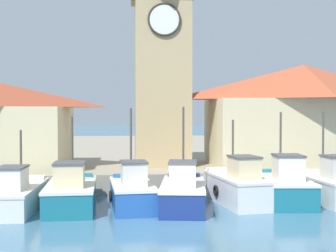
{
  "coord_description": "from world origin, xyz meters",
  "views": [
    {
      "loc": [
        -2.33,
        -17.3,
        4.27
      ],
      "look_at": [
        -0.16,
        8.71,
        3.5
      ],
      "focal_mm": 50.0,
      "sensor_mm": 36.0,
      "label": 1
    }
  ],
  "objects_px": {
    "fishing_boat_left_outer": "(17,195)",
    "fishing_boat_left_inner": "(71,192)",
    "clock_tower": "(162,56)",
    "fishing_boat_right_inner": "(284,186)",
    "fishing_boat_right_outer": "(329,186)",
    "warehouse_right": "(303,114)",
    "fishing_boat_mid_right": "(238,186)",
    "fishing_boat_mid_left": "(132,191)",
    "fishing_boat_center": "(183,192)"
  },
  "relations": [
    {
      "from": "fishing_boat_mid_left",
      "to": "fishing_boat_right_outer",
      "type": "relative_size",
      "value": 1.04
    },
    {
      "from": "fishing_boat_mid_right",
      "to": "clock_tower",
      "type": "relative_size",
      "value": 0.36
    },
    {
      "from": "fishing_boat_left_outer",
      "to": "fishing_boat_center",
      "type": "relative_size",
      "value": 1.0
    },
    {
      "from": "fishing_boat_center",
      "to": "warehouse_right",
      "type": "bearing_deg",
      "value": 40.75
    },
    {
      "from": "fishing_boat_center",
      "to": "fishing_boat_mid_right",
      "type": "distance_m",
      "value": 2.83
    },
    {
      "from": "fishing_boat_mid_left",
      "to": "warehouse_right",
      "type": "relative_size",
      "value": 0.4
    },
    {
      "from": "fishing_boat_right_inner",
      "to": "warehouse_right",
      "type": "distance_m",
      "value": 7.76
    },
    {
      "from": "fishing_boat_left_inner",
      "to": "warehouse_right",
      "type": "xyz_separation_m",
      "value": [
        13.1,
        6.72,
        3.43
      ]
    },
    {
      "from": "fishing_boat_left_inner",
      "to": "fishing_boat_right_inner",
      "type": "xyz_separation_m",
      "value": [
        9.81,
        0.56,
        0.05
      ]
    },
    {
      "from": "warehouse_right",
      "to": "fishing_boat_right_outer",
      "type": "bearing_deg",
      "value": -100.03
    },
    {
      "from": "fishing_boat_mid_left",
      "to": "warehouse_right",
      "type": "xyz_separation_m",
      "value": [
        10.4,
        6.74,
        3.43
      ]
    },
    {
      "from": "fishing_boat_right_inner",
      "to": "fishing_boat_center",
      "type": "bearing_deg",
      "value": -169.95
    },
    {
      "from": "fishing_boat_left_inner",
      "to": "warehouse_right",
      "type": "relative_size",
      "value": 0.44
    },
    {
      "from": "fishing_boat_left_outer",
      "to": "fishing_boat_left_inner",
      "type": "xyz_separation_m",
      "value": [
        2.29,
        0.13,
        0.05
      ]
    },
    {
      "from": "fishing_boat_left_inner",
      "to": "fishing_boat_mid_right",
      "type": "relative_size",
      "value": 0.99
    },
    {
      "from": "fishing_boat_mid_left",
      "to": "fishing_boat_right_inner",
      "type": "bearing_deg",
      "value": 4.6
    },
    {
      "from": "fishing_boat_left_outer",
      "to": "fishing_boat_center",
      "type": "bearing_deg",
      "value": -1.43
    },
    {
      "from": "fishing_boat_mid_left",
      "to": "fishing_boat_right_inner",
      "type": "distance_m",
      "value": 7.14
    },
    {
      "from": "fishing_boat_mid_left",
      "to": "clock_tower",
      "type": "distance_m",
      "value": 10.44
    },
    {
      "from": "fishing_boat_left_inner",
      "to": "fishing_boat_right_inner",
      "type": "distance_m",
      "value": 9.83
    },
    {
      "from": "fishing_boat_left_inner",
      "to": "fishing_boat_mid_left",
      "type": "relative_size",
      "value": 1.1
    },
    {
      "from": "fishing_boat_right_outer",
      "to": "fishing_boat_left_outer",
      "type": "bearing_deg",
      "value": -177.34
    },
    {
      "from": "fishing_boat_mid_right",
      "to": "warehouse_right",
      "type": "distance_m",
      "value": 8.87
    },
    {
      "from": "clock_tower",
      "to": "fishing_boat_mid_right",
      "type": "bearing_deg",
      "value": -66.31
    },
    {
      "from": "fishing_boat_left_outer",
      "to": "fishing_boat_mid_right",
      "type": "xyz_separation_m",
      "value": [
        9.91,
        0.73,
        0.12
      ]
    },
    {
      "from": "fishing_boat_left_outer",
      "to": "clock_tower",
      "type": "xyz_separation_m",
      "value": [
        6.86,
        7.68,
        7.0
      ]
    },
    {
      "from": "fishing_boat_right_inner",
      "to": "clock_tower",
      "type": "height_order",
      "value": "clock_tower"
    },
    {
      "from": "fishing_boat_right_inner",
      "to": "fishing_boat_left_outer",
      "type": "bearing_deg",
      "value": -176.77
    },
    {
      "from": "clock_tower",
      "to": "fishing_boat_right_inner",
      "type": "bearing_deg",
      "value": -53.16
    },
    {
      "from": "fishing_boat_left_outer",
      "to": "fishing_boat_mid_left",
      "type": "bearing_deg",
      "value": 1.27
    },
    {
      "from": "fishing_boat_right_inner",
      "to": "warehouse_right",
      "type": "height_order",
      "value": "warehouse_right"
    },
    {
      "from": "fishing_boat_mid_right",
      "to": "fishing_boat_right_inner",
      "type": "bearing_deg",
      "value": -1.14
    },
    {
      "from": "fishing_boat_left_outer",
      "to": "fishing_boat_mid_right",
      "type": "bearing_deg",
      "value": 4.19
    },
    {
      "from": "fishing_boat_mid_left",
      "to": "fishing_boat_right_outer",
      "type": "distance_m",
      "value": 9.32
    },
    {
      "from": "fishing_boat_mid_right",
      "to": "fishing_boat_right_outer",
      "type": "distance_m",
      "value": 4.38
    },
    {
      "from": "clock_tower",
      "to": "warehouse_right",
      "type": "distance_m",
      "value": 9.26
    },
    {
      "from": "clock_tower",
      "to": "fishing_boat_right_outer",
      "type": "bearing_deg",
      "value": -43.35
    },
    {
      "from": "fishing_boat_center",
      "to": "fishing_boat_mid_right",
      "type": "relative_size",
      "value": 1.02
    },
    {
      "from": "fishing_boat_right_inner",
      "to": "fishing_boat_mid_right",
      "type": "bearing_deg",
      "value": 178.86
    },
    {
      "from": "fishing_boat_left_inner",
      "to": "fishing_boat_center",
      "type": "bearing_deg",
      "value": -3.57
    },
    {
      "from": "warehouse_right",
      "to": "fishing_boat_mid_right",
      "type": "bearing_deg",
      "value": -131.81
    },
    {
      "from": "fishing_boat_left_outer",
      "to": "fishing_boat_right_outer",
      "type": "bearing_deg",
      "value": 2.66
    },
    {
      "from": "clock_tower",
      "to": "fishing_boat_left_outer",
      "type": "bearing_deg",
      "value": -131.81
    },
    {
      "from": "fishing_boat_left_outer",
      "to": "fishing_boat_mid_right",
      "type": "distance_m",
      "value": 9.94
    },
    {
      "from": "clock_tower",
      "to": "warehouse_right",
      "type": "xyz_separation_m",
      "value": [
        8.52,
        -0.83,
        -3.52
      ]
    },
    {
      "from": "fishing_boat_right_inner",
      "to": "fishing_boat_right_outer",
      "type": "height_order",
      "value": "fishing_boat_right_outer"
    },
    {
      "from": "fishing_boat_mid_left",
      "to": "fishing_boat_right_inner",
      "type": "xyz_separation_m",
      "value": [
        7.12,
        0.57,
        0.05
      ]
    },
    {
      "from": "fishing_boat_mid_left",
      "to": "fishing_boat_right_inner",
      "type": "relative_size",
      "value": 0.92
    },
    {
      "from": "fishing_boat_left_outer",
      "to": "warehouse_right",
      "type": "bearing_deg",
      "value": 23.99
    },
    {
      "from": "warehouse_right",
      "to": "fishing_boat_mid_left",
      "type": "bearing_deg",
      "value": -147.06
    }
  ]
}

